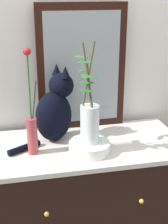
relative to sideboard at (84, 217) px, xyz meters
name	(u,v)px	position (x,y,z in m)	size (l,w,h in m)	color
wall_back	(72,64)	(0.00, 0.33, 0.83)	(4.40, 0.08, 2.60)	silver
sideboard	(84,217)	(0.00, 0.00, 0.00)	(1.05, 0.53, 0.95)	black
mirror_leaning	(82,68)	(0.04, 0.23, 0.82)	(0.50, 0.03, 0.70)	black
cat_sitting	(55,110)	(-0.14, 0.09, 0.64)	(0.38, 0.28, 0.40)	black
vase_slim_green	(32,128)	(-0.27, -0.05, 0.61)	(0.06, 0.05, 0.52)	#94373D
bowl_porcelain	(90,147)	(0.01, -0.09, 0.50)	(0.21, 0.21, 0.05)	white
vase_glass_clear	(89,120)	(0.01, -0.09, 0.65)	(0.12, 0.20, 0.49)	silver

